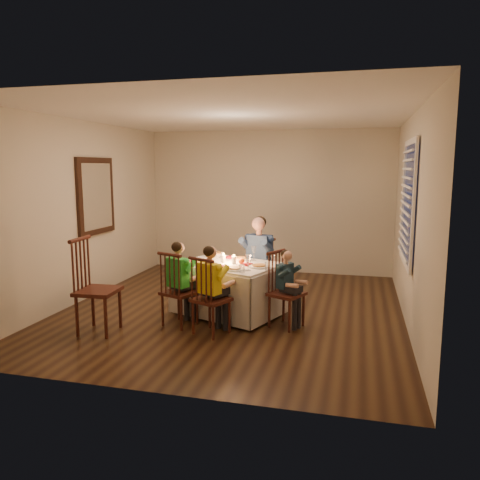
% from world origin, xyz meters
% --- Properties ---
extents(ground, '(5.00, 5.00, 0.00)m').
position_xyz_m(ground, '(0.00, 0.00, 0.00)').
color(ground, black).
rests_on(ground, ground).
extents(wall_left, '(0.02, 5.00, 2.60)m').
position_xyz_m(wall_left, '(-2.25, 0.00, 1.30)').
color(wall_left, beige).
rests_on(wall_left, ground).
extents(wall_right, '(0.02, 5.00, 2.60)m').
position_xyz_m(wall_right, '(2.25, 0.00, 1.30)').
color(wall_right, beige).
rests_on(wall_right, ground).
extents(wall_back, '(4.50, 0.02, 2.60)m').
position_xyz_m(wall_back, '(0.00, 2.50, 1.30)').
color(wall_back, beige).
rests_on(wall_back, ground).
extents(ceiling, '(5.00, 5.00, 0.00)m').
position_xyz_m(ceiling, '(0.00, 0.00, 2.60)').
color(ceiling, white).
rests_on(ceiling, wall_back).
extents(dining_table, '(1.56, 1.35, 0.65)m').
position_xyz_m(dining_table, '(0.00, -0.20, 0.49)').
color(dining_table, silver).
rests_on(dining_table, ground).
extents(chair_adult, '(0.48, 0.46, 0.93)m').
position_xyz_m(chair_adult, '(0.26, 0.43, 0.00)').
color(chair_adult, black).
rests_on(chair_adult, ground).
extents(chair_near_left, '(0.49, 0.48, 0.93)m').
position_xyz_m(chair_near_left, '(-0.46, -0.79, 0.00)').
color(chair_near_left, black).
rests_on(chair_near_left, ground).
extents(chair_near_right, '(0.50, 0.49, 0.93)m').
position_xyz_m(chair_near_right, '(0.01, -0.99, 0.00)').
color(chair_near_right, black).
rests_on(chair_near_right, ground).
extents(chair_end, '(0.49, 0.50, 0.93)m').
position_xyz_m(chair_end, '(0.82, -0.52, 0.00)').
color(chair_end, black).
rests_on(chair_end, ground).
extents(chair_extra, '(0.47, 0.49, 1.13)m').
position_xyz_m(chair_extra, '(-1.29, -1.26, 0.00)').
color(chair_extra, black).
rests_on(chair_extra, ground).
extents(adult, '(0.56, 0.53, 1.24)m').
position_xyz_m(adult, '(0.26, 0.43, 0.00)').
color(adult, navy).
rests_on(adult, ground).
extents(child_green, '(0.43, 0.41, 1.04)m').
position_xyz_m(child_green, '(-0.46, -0.79, 0.00)').
color(child_green, green).
rests_on(child_green, ground).
extents(child_yellow, '(0.44, 0.42, 1.05)m').
position_xyz_m(child_yellow, '(0.01, -0.99, 0.00)').
color(child_yellow, yellow).
rests_on(child_yellow, ground).
extents(child_teal, '(0.36, 0.37, 0.95)m').
position_xyz_m(child_teal, '(0.82, -0.52, 0.00)').
color(child_teal, '#182F3D').
rests_on(child_teal, ground).
extents(setting_adult, '(0.33, 0.33, 0.02)m').
position_xyz_m(setting_adult, '(0.10, 0.07, 0.69)').
color(setting_adult, white).
rests_on(setting_adult, dining_table).
extents(setting_green, '(0.33, 0.33, 0.02)m').
position_xyz_m(setting_green, '(-0.37, -0.37, 0.69)').
color(setting_green, white).
rests_on(setting_green, dining_table).
extents(setting_yellow, '(0.33, 0.33, 0.02)m').
position_xyz_m(setting_yellow, '(0.17, -0.55, 0.69)').
color(setting_yellow, white).
rests_on(setting_yellow, dining_table).
extents(setting_teal, '(0.33, 0.33, 0.02)m').
position_xyz_m(setting_teal, '(0.44, -0.34, 0.69)').
color(setting_teal, white).
rests_on(setting_teal, dining_table).
extents(candle_left, '(0.06, 0.06, 0.10)m').
position_xyz_m(candle_left, '(-0.08, -0.16, 0.73)').
color(candle_left, silver).
rests_on(candle_left, dining_table).
extents(candle_right, '(0.06, 0.06, 0.10)m').
position_xyz_m(candle_right, '(0.08, -0.22, 0.73)').
color(candle_right, silver).
rests_on(candle_right, dining_table).
extents(squash, '(0.09, 0.09, 0.09)m').
position_xyz_m(squash, '(-0.39, 0.24, 0.73)').
color(squash, yellow).
rests_on(squash, dining_table).
extents(orange_fruit, '(0.08, 0.08, 0.08)m').
position_xyz_m(orange_fruit, '(0.17, -0.21, 0.72)').
color(orange_fruit, '#F95915').
rests_on(orange_fruit, dining_table).
extents(serving_bowl, '(0.27, 0.27, 0.06)m').
position_xyz_m(serving_bowl, '(-0.31, 0.18, 0.71)').
color(serving_bowl, white).
rests_on(serving_bowl, dining_table).
extents(wall_mirror, '(0.06, 0.95, 1.15)m').
position_xyz_m(wall_mirror, '(-2.22, 0.30, 1.50)').
color(wall_mirror, black).
rests_on(wall_mirror, wall_left).
extents(window_blinds, '(0.07, 1.34, 1.54)m').
position_xyz_m(window_blinds, '(2.21, 0.10, 1.50)').
color(window_blinds, '#0D1636').
rests_on(window_blinds, wall_right).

